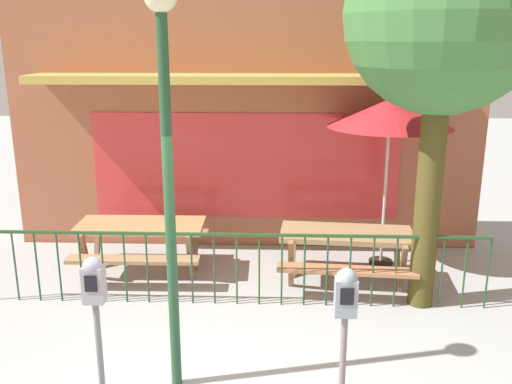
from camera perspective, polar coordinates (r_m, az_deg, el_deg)
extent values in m
cube|color=brown|center=(9.60, -0.94, -4.87)|extent=(7.54, 0.54, 0.01)
cube|color=#A55D41|center=(9.07, -1.00, 8.81)|extent=(7.54, 0.50, 4.57)
cube|color=#D83838|center=(8.97, -1.06, 2.67)|extent=(4.90, 0.02, 1.70)
cube|color=gold|center=(8.39, -1.25, 11.47)|extent=(6.41, 0.77, 0.12)
cube|color=#264C25|center=(7.02, -2.02, -4.38)|extent=(6.33, 0.04, 0.04)
cylinder|color=#2B482D|center=(7.93, -23.37, -6.99)|extent=(0.02, 0.02, 0.95)
cylinder|color=#1A4F29|center=(7.81, -21.45, -7.12)|extent=(0.02, 0.02, 0.95)
cylinder|color=#194B31|center=(7.70, -19.47, -7.24)|extent=(0.02, 0.02, 0.95)
cylinder|color=#234124|center=(7.61, -17.43, -7.36)|extent=(0.02, 0.02, 0.95)
cylinder|color=#1E4724|center=(7.52, -15.35, -7.47)|extent=(0.02, 0.02, 0.95)
cylinder|color=#1D492C|center=(7.43, -13.21, -7.57)|extent=(0.02, 0.02, 0.95)
cylinder|color=#27462A|center=(7.37, -11.04, -7.66)|extent=(0.02, 0.02, 0.95)
cylinder|color=#1D4928|center=(7.31, -8.82, -7.75)|extent=(0.02, 0.02, 0.95)
cylinder|color=#2B3E31|center=(7.26, -6.57, -7.82)|extent=(0.02, 0.02, 0.95)
cylinder|color=#2D3D31|center=(7.22, -4.29, -7.89)|extent=(0.02, 0.02, 0.95)
cylinder|color=#295126|center=(7.20, -1.99, -7.94)|extent=(0.02, 0.02, 0.95)
cylinder|color=#2B4B1E|center=(7.18, 0.33, -7.98)|extent=(0.02, 0.02, 0.95)
cylinder|color=#224625|center=(7.18, 2.65, -8.00)|extent=(0.02, 0.02, 0.95)
cylinder|color=#194522|center=(7.19, 4.96, -8.02)|extent=(0.02, 0.02, 0.95)
cylinder|color=#223E31|center=(7.21, 7.27, -8.02)|extent=(0.02, 0.02, 0.95)
cylinder|color=#1A4B26|center=(7.24, 9.56, -8.01)|extent=(0.02, 0.02, 0.95)
cylinder|color=#27452A|center=(7.28, 11.83, -7.98)|extent=(0.02, 0.02, 0.95)
cylinder|color=#2A482F|center=(7.34, 14.06, -7.94)|extent=(0.02, 0.02, 0.95)
cylinder|color=#2A4B2D|center=(7.40, 16.26, -7.90)|extent=(0.02, 0.02, 0.95)
cylinder|color=#234E2C|center=(7.48, 18.42, -7.84)|extent=(0.02, 0.02, 0.95)
cylinder|color=#244E20|center=(7.56, 20.53, -7.77)|extent=(0.02, 0.02, 0.95)
cylinder|color=#1D4925|center=(7.66, 22.59, -7.70)|extent=(0.02, 0.02, 0.95)
cube|color=#A47E4E|center=(8.17, -11.69, -3.37)|extent=(1.81, 0.78, 0.07)
cube|color=#9E7753|center=(7.77, -12.46, -6.77)|extent=(1.80, 0.28, 0.05)
cube|color=#9E6B4A|center=(8.78, -10.79, -4.08)|extent=(1.80, 0.28, 0.05)
cube|color=#8D5C43|center=(8.24, -17.01, -6.32)|extent=(0.07, 0.35, 0.78)
cube|color=#8C6149|center=(8.74, -15.89, -4.98)|extent=(0.07, 0.35, 0.78)
cube|color=olive|center=(7.91, -6.74, -6.66)|extent=(0.07, 0.35, 0.78)
cube|color=brown|center=(8.42, -6.21, -5.23)|extent=(0.07, 0.35, 0.78)
cube|color=#9B7C53|center=(7.76, 9.22, -4.26)|extent=(1.86, 0.91, 0.07)
cube|color=#A66D4A|center=(7.36, 9.27, -7.89)|extent=(1.82, 0.41, 0.05)
cube|color=#A47B47|center=(8.38, 9.00, -4.93)|extent=(1.82, 0.41, 0.05)
cube|color=olive|center=(7.64, 3.59, -7.40)|extent=(0.10, 0.35, 0.78)
cube|color=olive|center=(8.16, 3.83, -5.88)|extent=(0.10, 0.35, 0.78)
cube|color=#8A6948|center=(7.71, 14.71, -7.68)|extent=(0.10, 0.35, 0.78)
cube|color=olive|center=(8.22, 14.21, -6.16)|extent=(0.10, 0.35, 0.78)
cylinder|color=black|center=(8.82, 12.61, -6.96)|extent=(0.36, 0.36, 0.05)
cylinder|color=beige|center=(8.45, 13.08, 0.63)|extent=(0.04, 0.04, 2.46)
cone|color=red|center=(8.25, 13.53, 7.88)|extent=(1.79, 1.79, 0.41)
cylinder|color=slate|center=(5.01, 8.78, -18.12)|extent=(0.06, 0.06, 1.15)
cube|color=#858EA0|center=(4.64, 9.15, -10.53)|extent=(0.18, 0.14, 0.32)
sphere|color=gray|center=(4.58, 9.24, -8.72)|extent=(0.17, 0.17, 0.17)
cube|color=black|center=(4.56, 9.28, -10.50)|extent=(0.11, 0.01, 0.14)
cylinder|color=slate|center=(5.36, -15.62, -16.18)|extent=(0.06, 0.06, 1.13)
cube|color=#958E98|center=(5.03, -16.22, -9.04)|extent=(0.18, 0.14, 0.33)
sphere|color=#908AA1|center=(4.96, -16.37, -7.32)|extent=(0.17, 0.17, 0.17)
cube|color=black|center=(4.95, -16.52, -8.98)|extent=(0.11, 0.01, 0.14)
cylinder|color=#4A401B|center=(7.19, 17.22, -0.16)|extent=(0.32, 0.32, 2.96)
sphere|color=#41773B|center=(6.96, 18.65, 16.85)|extent=(2.29, 2.29, 2.29)
cylinder|color=#23492C|center=(5.16, -8.79, -2.28)|extent=(0.10, 0.10, 3.54)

